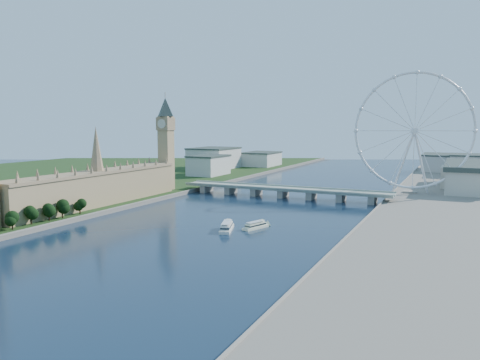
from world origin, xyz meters
The scene contains 10 objects.
ground centered at (0.00, 0.00, 0.00)m, with size 2000.00×2000.00×0.00m, color #1A2E49.
bank_left centered at (-350.00, 250.00, 0.00)m, with size 500.00×1400.00×6.00m, color slate.
parliament_range centered at (-128.00, 170.00, 18.48)m, with size 24.00×200.00×70.00m.
big_ben centered at (-128.00, 278.00, 66.57)m, with size 20.02×20.02×110.00m.
westminster_bridge centered at (0.00, 300.00, 6.63)m, with size 220.00×22.00×9.50m.
london_eye centered at (119.98, 355.08, 67.52)m, with size 113.60×39.12×124.30m.
county_hall centered at (175.00, 430.00, 0.00)m, with size 54.00×144.00×35.00m, color beige, non-canonical shape.
city_skyline centered at (39.22, 560.08, 16.96)m, with size 505.00×280.00×32.00m.
tour_boat_near centered at (16.72, 139.13, 0.00)m, with size 7.59×29.72×6.57m, color silver, non-canonical shape.
tour_boat_far centered at (32.66, 153.35, 0.00)m, with size 6.45×25.46×5.58m, color beige, non-canonical shape.
Camera 1 is at (163.34, -148.67, 74.22)m, focal length 35.00 mm.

